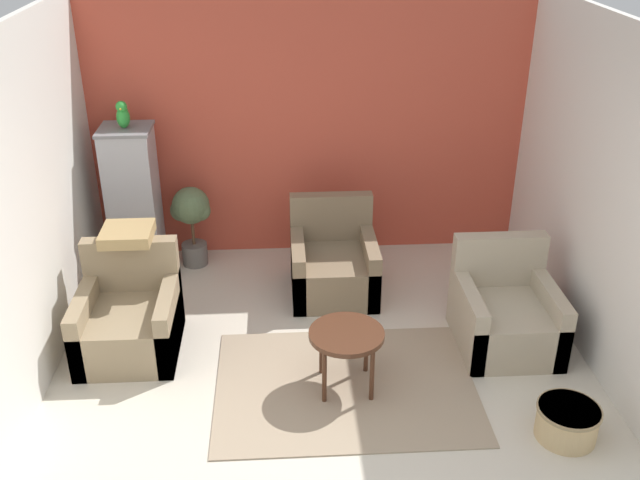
% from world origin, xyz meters
% --- Properties ---
extents(wall_back_accent, '(4.45, 0.06, 2.69)m').
position_xyz_m(wall_back_accent, '(0.00, 3.45, 1.35)').
color(wall_back_accent, '#C64C38').
rests_on(wall_back_accent, ground_plane).
extents(wall_left, '(0.06, 3.42, 2.69)m').
position_xyz_m(wall_left, '(-2.20, 1.71, 1.35)').
color(wall_left, silver).
rests_on(wall_left, ground_plane).
extents(wall_right, '(0.06, 3.42, 2.69)m').
position_xyz_m(wall_right, '(2.20, 1.71, 1.35)').
color(wall_right, silver).
rests_on(wall_right, ground_plane).
extents(area_rug, '(2.02, 1.51, 0.01)m').
position_xyz_m(area_rug, '(0.16, 1.02, 0.01)').
color(area_rug, gray).
rests_on(area_rug, ground_plane).
extents(coffee_table, '(0.58, 0.58, 0.51)m').
position_xyz_m(coffee_table, '(0.16, 1.02, 0.45)').
color(coffee_table, '#472819').
rests_on(coffee_table, ground_plane).
extents(armchair_left, '(0.80, 0.87, 0.87)m').
position_xyz_m(armchair_left, '(-1.59, 1.65, 0.27)').
color(armchair_left, '#8E7A5B').
rests_on(armchair_left, ground_plane).
extents(armchair_right, '(0.80, 0.87, 0.87)m').
position_xyz_m(armchair_right, '(1.55, 1.54, 0.27)').
color(armchair_right, tan).
rests_on(armchair_right, ground_plane).
extents(armchair_middle, '(0.80, 0.87, 0.87)m').
position_xyz_m(armchair_middle, '(0.18, 2.51, 0.27)').
color(armchair_middle, '#7A664C').
rests_on(armchair_middle, ground_plane).
extents(birdcage, '(0.52, 0.52, 1.51)m').
position_xyz_m(birdcage, '(-1.73, 3.01, 0.74)').
color(birdcage, slate).
rests_on(birdcage, ground_plane).
extents(parrot, '(0.12, 0.22, 0.26)m').
position_xyz_m(parrot, '(-1.73, 3.02, 1.63)').
color(parrot, green).
rests_on(parrot, birdcage).
extents(potted_plant, '(0.41, 0.37, 0.84)m').
position_xyz_m(potted_plant, '(-1.21, 3.13, 0.55)').
color(potted_plant, '#66605B').
rests_on(potted_plant, ground_plane).
extents(wicker_basket, '(0.45, 0.45, 0.25)m').
position_xyz_m(wicker_basket, '(1.66, 0.36, 0.14)').
color(wicker_basket, tan).
rests_on(wicker_basket, ground_plane).
extents(throw_pillow, '(0.42, 0.42, 0.10)m').
position_xyz_m(throw_pillow, '(-1.59, 1.97, 0.92)').
color(throw_pillow, tan).
rests_on(throw_pillow, armchair_left).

